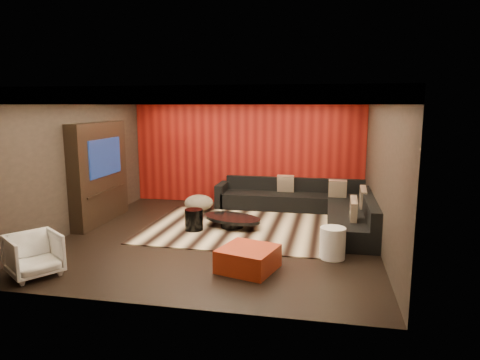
% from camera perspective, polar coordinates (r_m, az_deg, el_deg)
% --- Properties ---
extents(floor, '(6.00, 6.00, 0.02)m').
position_cam_1_polar(floor, '(8.52, -2.79, -7.66)').
color(floor, black).
rests_on(floor, ground).
extents(ceiling, '(6.00, 6.00, 0.02)m').
position_cam_1_polar(ceiling, '(8.12, -2.97, 11.66)').
color(ceiling, silver).
rests_on(ceiling, ground).
extents(wall_back, '(6.00, 0.02, 2.80)m').
position_cam_1_polar(wall_back, '(11.12, 0.91, 3.96)').
color(wall_back, black).
rests_on(wall_back, ground).
extents(wall_left, '(0.02, 6.00, 2.80)m').
position_cam_1_polar(wall_left, '(9.40, -20.99, 2.16)').
color(wall_left, black).
rests_on(wall_left, ground).
extents(wall_right, '(0.02, 6.00, 2.80)m').
position_cam_1_polar(wall_right, '(8.02, 18.47, 1.07)').
color(wall_right, black).
rests_on(wall_right, ground).
extents(red_feature_wall, '(5.98, 0.05, 2.78)m').
position_cam_1_polar(red_feature_wall, '(11.08, 0.88, 3.94)').
color(red_feature_wall, '#6B0C0A').
rests_on(red_feature_wall, ground).
extents(soffit_back, '(6.00, 0.60, 0.22)m').
position_cam_1_polar(soffit_back, '(10.75, 0.63, 10.64)').
color(soffit_back, silver).
rests_on(soffit_back, ground).
extents(soffit_front, '(6.00, 0.60, 0.22)m').
position_cam_1_polar(soffit_front, '(5.54, -9.95, 11.03)').
color(soffit_front, silver).
rests_on(soffit_front, ground).
extents(soffit_left, '(0.60, 4.80, 0.22)m').
position_cam_1_polar(soffit_left, '(9.16, -19.84, 10.15)').
color(soffit_left, silver).
rests_on(soffit_left, ground).
extents(soffit_right, '(0.60, 4.80, 0.22)m').
position_cam_1_polar(soffit_right, '(7.90, 16.73, 10.43)').
color(soffit_right, silver).
rests_on(soffit_right, ground).
extents(cove_back, '(4.80, 0.08, 0.04)m').
position_cam_1_polar(cove_back, '(10.42, 0.28, 10.16)').
color(cove_back, '#FFD899').
rests_on(cove_back, ground).
extents(cove_front, '(4.80, 0.08, 0.04)m').
position_cam_1_polar(cove_front, '(5.86, -8.71, 10.13)').
color(cove_front, '#FFD899').
rests_on(cove_front, ground).
extents(cove_left, '(0.08, 4.80, 0.04)m').
position_cam_1_polar(cove_left, '(8.99, -17.92, 9.70)').
color(cove_left, '#FFD899').
rests_on(cove_left, ground).
extents(cove_right, '(0.08, 4.80, 0.04)m').
position_cam_1_polar(cove_right, '(7.88, 14.20, 9.89)').
color(cove_right, '#FFD899').
rests_on(cove_right, ground).
extents(tv_surround, '(0.30, 2.00, 2.20)m').
position_cam_1_polar(tv_surround, '(9.86, -18.25, 0.91)').
color(tv_surround, black).
rests_on(tv_surround, ground).
extents(tv_screen, '(0.04, 1.30, 0.80)m').
position_cam_1_polar(tv_screen, '(9.74, -17.54, 2.92)').
color(tv_screen, black).
rests_on(tv_screen, ground).
extents(tv_shelf, '(0.04, 1.60, 0.04)m').
position_cam_1_polar(tv_shelf, '(9.86, -17.32, -1.41)').
color(tv_shelf, black).
rests_on(tv_shelf, ground).
extents(rug, '(4.05, 3.07, 0.02)m').
position_cam_1_polar(rug, '(9.06, 0.29, -6.44)').
color(rug, beige).
rests_on(rug, floor).
extents(coffee_table, '(1.73, 1.73, 0.22)m').
position_cam_1_polar(coffee_table, '(9.08, -1.06, -5.60)').
color(coffee_table, black).
rests_on(coffee_table, rug).
extents(drum_stool, '(0.49, 0.49, 0.44)m').
position_cam_1_polar(drum_stool, '(8.88, -6.17, -5.28)').
color(drum_stool, black).
rests_on(drum_stool, rug).
extents(striped_pouf, '(0.91, 0.91, 0.38)m').
position_cam_1_polar(striped_pouf, '(10.49, -5.51, -3.04)').
color(striped_pouf, beige).
rests_on(striped_pouf, rug).
extents(white_side_table, '(0.56, 0.56, 0.54)m').
position_cam_1_polar(white_side_table, '(7.47, 12.24, -8.20)').
color(white_side_table, white).
rests_on(white_side_table, floor).
extents(orange_ottoman, '(1.01, 1.01, 0.36)m').
position_cam_1_polar(orange_ottoman, '(6.85, 1.09, -10.44)').
color(orange_ottoman, maroon).
rests_on(orange_ottoman, floor).
extents(armchair, '(1.00, 0.99, 0.66)m').
position_cam_1_polar(armchair, '(7.29, -25.76, -8.98)').
color(armchair, white).
rests_on(armchair, floor).
extents(sectional_sofa, '(3.65, 3.50, 0.75)m').
position_cam_1_polar(sectional_sofa, '(10.01, 9.53, -3.48)').
color(sectional_sofa, black).
rests_on(sectional_sofa, floor).
extents(throw_pillows, '(2.04, 2.80, 0.50)m').
position_cam_1_polar(throw_pillows, '(9.73, 12.21, -1.81)').
color(throw_pillows, beige).
rests_on(throw_pillows, sectional_sofa).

